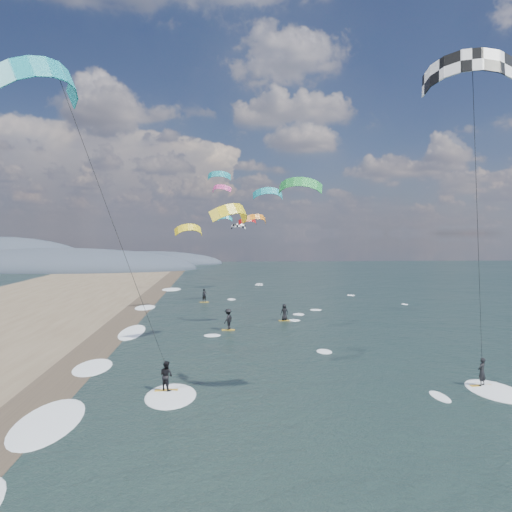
{
  "coord_description": "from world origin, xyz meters",
  "views": [
    {
      "loc": [
        -3.14,
        -16.12,
        8.28
      ],
      "look_at": [
        -1.0,
        12.0,
        7.0
      ],
      "focal_mm": 35.0,
      "sensor_mm": 36.0,
      "label": 1
    }
  ],
  "objects": [
    {
      "name": "ground",
      "position": [
        0.0,
        0.0,
        0.0
      ],
      "size": [
        260.0,
        260.0,
        0.0
      ],
      "primitive_type": "plane",
      "color": "black",
      "rests_on": "ground"
    },
    {
      "name": "wet_sand_strip",
      "position": [
        -12.0,
        10.0,
        0.0
      ],
      "size": [
        3.0,
        240.0,
        0.0
      ],
      "primitive_type": "cube",
      "color": "#382D23",
      "rests_on": "ground"
    },
    {
      "name": "coastal_hills",
      "position": [
        -44.84,
        107.86,
        0.0
      ],
      "size": [
        80.0,
        41.0,
        15.0
      ],
      "color": "#3D4756",
      "rests_on": "ground"
    },
    {
      "name": "kitesurfer_near_a",
      "position": [
        8.0,
        4.68,
        11.91
      ],
      "size": [
        7.64,
        8.83,
        16.19
      ],
      "color": "gold",
      "rests_on": "ground"
    },
    {
      "name": "kitesurfer_near_b",
      "position": [
        -8.17,
        5.78,
        9.93
      ],
      "size": [
        6.67,
        9.15,
        15.53
      ],
      "color": "gold",
      "rests_on": "ground"
    },
    {
      "name": "far_kitesurfers",
      "position": [
        -1.33,
        30.06,
        0.88
      ],
      "size": [
        9.03,
        18.5,
        1.84
      ],
      "color": "gold",
      "rests_on": "ground"
    },
    {
      "name": "bg_kite_field",
      "position": [
        -0.07,
        52.07,
        12.1
      ],
      "size": [
        13.09,
        69.95,
        8.75
      ],
      "color": "teal",
      "rests_on": "ground"
    },
    {
      "name": "shoreline_surf",
      "position": [
        -10.8,
        14.75,
        0.0
      ],
      "size": [
        2.4,
        79.4,
        0.11
      ],
      "color": "white",
      "rests_on": "ground"
    }
  ]
}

